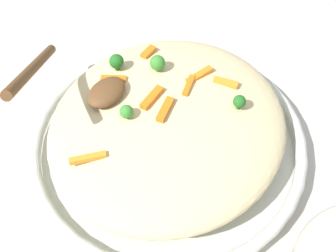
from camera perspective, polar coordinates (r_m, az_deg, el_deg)
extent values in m
plane|color=beige|center=(0.58, 0.00, -3.32)|extent=(2.40, 2.40, 0.00)
cylinder|color=silver|center=(0.57, 0.00, -2.77)|extent=(0.34, 0.34, 0.02)
torus|color=silver|center=(0.55, 0.00, -1.74)|extent=(0.37, 0.37, 0.02)
torus|color=black|center=(0.55, 0.00, -1.55)|extent=(0.37, 0.37, 0.00)
ellipsoid|color=beige|center=(0.53, 0.00, 0.31)|extent=(0.32, 0.30, 0.06)
cube|color=orange|center=(0.54, 8.05, 6.03)|extent=(0.02, 0.03, 0.01)
cube|color=orange|center=(0.50, -0.04, 2.12)|extent=(0.04, 0.02, 0.01)
cube|color=orange|center=(0.53, 3.08, 5.51)|extent=(0.04, 0.02, 0.01)
cube|color=orange|center=(0.51, -2.53, 3.72)|extent=(0.04, 0.01, 0.01)
cube|color=orange|center=(0.54, -7.84, 6.25)|extent=(0.03, 0.03, 0.01)
cube|color=orange|center=(0.58, -2.78, 10.32)|extent=(0.03, 0.01, 0.01)
cube|color=orange|center=(0.54, 4.39, 7.10)|extent=(0.04, 0.02, 0.01)
cube|color=orange|center=(0.47, -11.17, -4.40)|extent=(0.04, 0.03, 0.01)
cylinder|color=#205B1C|center=(0.56, -7.11, 8.19)|extent=(0.01, 0.01, 0.01)
sphere|color=#236B23|center=(0.55, -7.22, 8.96)|extent=(0.02, 0.02, 0.02)
cylinder|color=#377928|center=(0.50, -5.77, 1.35)|extent=(0.01, 0.01, 0.01)
sphere|color=#3D8E33|center=(0.49, -5.85, 2.02)|extent=(0.02, 0.02, 0.02)
cylinder|color=#205B1C|center=(0.51, 9.83, 2.76)|extent=(0.01, 0.01, 0.01)
sphere|color=#236B23|center=(0.51, 9.98, 3.42)|extent=(0.02, 0.02, 0.02)
cylinder|color=#377928|center=(0.55, -1.45, 7.98)|extent=(0.01, 0.01, 0.01)
sphere|color=#3D8E33|center=(0.54, -1.48, 8.83)|extent=(0.02, 0.02, 0.02)
ellipsoid|color=brown|center=(0.52, -8.59, 4.73)|extent=(0.06, 0.04, 0.02)
cylinder|color=brown|center=(0.50, -18.42, 7.67)|extent=(0.14, 0.11, 0.10)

